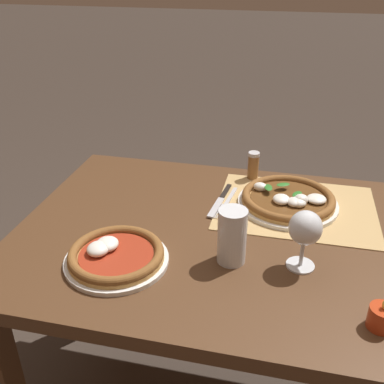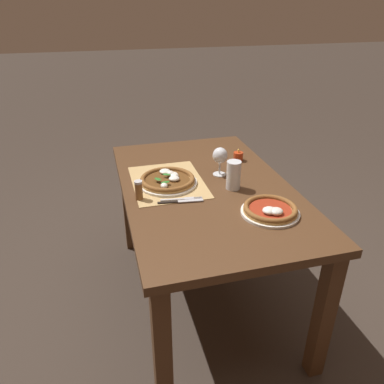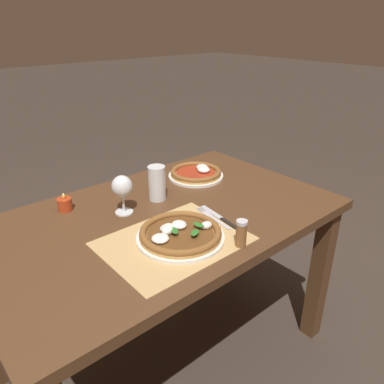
{
  "view_description": "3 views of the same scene",
  "coord_description": "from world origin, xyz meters",
  "px_view_note": "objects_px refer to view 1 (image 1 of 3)",
  "views": [
    {
      "loc": [
        -0.04,
        1.03,
        1.43
      ],
      "look_at": [
        0.21,
        -0.07,
        0.82
      ],
      "focal_mm": 42.0,
      "sensor_mm": 36.0,
      "label": 1
    },
    {
      "loc": [
        1.63,
        -0.51,
        1.6
      ],
      "look_at": [
        0.16,
        -0.12,
        0.8
      ],
      "focal_mm": 35.0,
      "sensor_mm": 36.0,
      "label": 2
    },
    {
      "loc": [
        -0.75,
        -1.04,
        1.43
      ],
      "look_at": [
        0.16,
        0.01,
        0.79
      ],
      "focal_mm": 35.0,
      "sensor_mm": 36.0,
      "label": 3
    }
  ],
  "objects_px": {
    "pizza_near": "(288,200)",
    "pepper_shaker": "(253,166)",
    "pizza_far": "(115,255)",
    "fork": "(227,203)",
    "knife": "(220,200)",
    "votive_candle": "(381,318)",
    "wine_glass": "(305,230)",
    "pint_glass": "(232,237)"
  },
  "relations": [
    {
      "from": "pizza_near",
      "to": "pepper_shaker",
      "type": "height_order",
      "value": "pepper_shaker"
    },
    {
      "from": "pizza_far",
      "to": "fork",
      "type": "height_order",
      "value": "pizza_far"
    },
    {
      "from": "fork",
      "to": "knife",
      "type": "xyz_separation_m",
      "value": [
        0.02,
        -0.01,
        0.0
      ]
    },
    {
      "from": "fork",
      "to": "votive_candle",
      "type": "distance_m",
      "value": 0.58
    },
    {
      "from": "fork",
      "to": "pepper_shaker",
      "type": "bearing_deg",
      "value": -106.5
    },
    {
      "from": "wine_glass",
      "to": "votive_candle",
      "type": "relative_size",
      "value": 2.15
    },
    {
      "from": "pizza_near",
      "to": "votive_candle",
      "type": "xyz_separation_m",
      "value": [
        -0.21,
        0.46,
        0.0
      ]
    },
    {
      "from": "pint_glass",
      "to": "votive_candle",
      "type": "xyz_separation_m",
      "value": [
        -0.33,
        0.16,
        -0.05
      ]
    },
    {
      "from": "fork",
      "to": "pizza_near",
      "type": "bearing_deg",
      "value": -170.75
    },
    {
      "from": "wine_glass",
      "to": "pint_glass",
      "type": "xyz_separation_m",
      "value": [
        0.17,
        0.01,
        -0.04
      ]
    },
    {
      "from": "wine_glass",
      "to": "votive_candle",
      "type": "xyz_separation_m",
      "value": [
        -0.16,
        0.17,
        -0.08
      ]
    },
    {
      "from": "fork",
      "to": "pizza_far",
      "type": "bearing_deg",
      "value": 57.23
    },
    {
      "from": "pizza_far",
      "to": "pint_glass",
      "type": "relative_size",
      "value": 1.8
    },
    {
      "from": "pint_glass",
      "to": "pepper_shaker",
      "type": "relative_size",
      "value": 1.49
    },
    {
      "from": "pizza_far",
      "to": "fork",
      "type": "xyz_separation_m",
      "value": [
        -0.22,
        -0.35,
        -0.01
      ]
    },
    {
      "from": "pizza_far",
      "to": "wine_glass",
      "type": "xyz_separation_m",
      "value": [
        -0.45,
        -0.09,
        0.09
      ]
    },
    {
      "from": "pizza_near",
      "to": "knife",
      "type": "bearing_deg",
      "value": 5.23
    },
    {
      "from": "wine_glass",
      "to": "fork",
      "type": "relative_size",
      "value": 0.77
    },
    {
      "from": "pizza_near",
      "to": "votive_candle",
      "type": "distance_m",
      "value": 0.51
    },
    {
      "from": "pizza_far",
      "to": "pepper_shaker",
      "type": "bearing_deg",
      "value": -117.46
    },
    {
      "from": "fork",
      "to": "votive_candle",
      "type": "bearing_deg",
      "value": 131.87
    },
    {
      "from": "wine_glass",
      "to": "votive_candle",
      "type": "distance_m",
      "value": 0.25
    },
    {
      "from": "pizza_near",
      "to": "fork",
      "type": "relative_size",
      "value": 1.51
    },
    {
      "from": "pizza_far",
      "to": "votive_candle",
      "type": "relative_size",
      "value": 3.62
    },
    {
      "from": "wine_glass",
      "to": "votive_candle",
      "type": "bearing_deg",
      "value": 133.84
    },
    {
      "from": "pizza_near",
      "to": "wine_glass",
      "type": "height_order",
      "value": "wine_glass"
    },
    {
      "from": "knife",
      "to": "pizza_near",
      "type": "bearing_deg",
      "value": -174.77
    },
    {
      "from": "pizza_far",
      "to": "pepper_shaker",
      "type": "height_order",
      "value": "pepper_shaker"
    },
    {
      "from": "votive_candle",
      "to": "pizza_near",
      "type": "bearing_deg",
      "value": -66.07
    },
    {
      "from": "pint_glass",
      "to": "fork",
      "type": "bearing_deg",
      "value": -78.9
    },
    {
      "from": "fork",
      "to": "pepper_shaker",
      "type": "distance_m",
      "value": 0.21
    },
    {
      "from": "pizza_near",
      "to": "knife",
      "type": "distance_m",
      "value": 0.21
    },
    {
      "from": "wine_glass",
      "to": "knife",
      "type": "bearing_deg",
      "value": -47.95
    },
    {
      "from": "knife",
      "to": "pepper_shaker",
      "type": "height_order",
      "value": "pepper_shaker"
    },
    {
      "from": "wine_glass",
      "to": "pepper_shaker",
      "type": "height_order",
      "value": "wine_glass"
    },
    {
      "from": "pint_glass",
      "to": "pepper_shaker",
      "type": "height_order",
      "value": "pint_glass"
    },
    {
      "from": "knife",
      "to": "fork",
      "type": "bearing_deg",
      "value": 153.67
    },
    {
      "from": "knife",
      "to": "wine_glass",
      "type": "bearing_deg",
      "value": 132.05
    },
    {
      "from": "wine_glass",
      "to": "pint_glass",
      "type": "relative_size",
      "value": 1.07
    },
    {
      "from": "pizza_far",
      "to": "wine_glass",
      "type": "height_order",
      "value": "wine_glass"
    },
    {
      "from": "knife",
      "to": "pepper_shaker",
      "type": "distance_m",
      "value": 0.2
    },
    {
      "from": "fork",
      "to": "wine_glass",
      "type": "bearing_deg",
      "value": 130.53
    }
  ]
}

